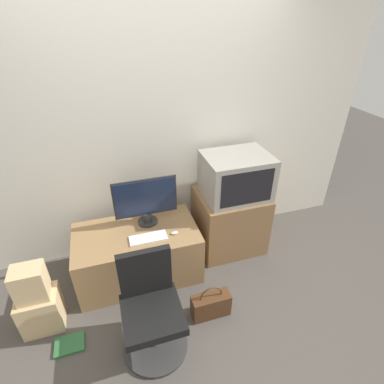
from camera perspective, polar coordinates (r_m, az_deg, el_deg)
name	(u,v)px	position (r m, az deg, el deg)	size (l,w,h in m)	color
ground_plane	(199,337)	(2.70, 1.39, -25.85)	(12.00, 12.00, 0.00)	#4C4742
wall_back	(156,129)	(2.90, -6.82, 11.81)	(4.40, 0.05, 2.60)	silver
desk	(138,253)	(2.99, -10.20, -11.43)	(1.14, 0.63, 0.52)	#937047
side_stand	(229,220)	(3.26, 7.13, -5.29)	(0.68, 0.59, 0.66)	olive
main_monitor	(146,201)	(2.78, -8.80, -1.68)	(0.58, 0.19, 0.47)	#2D2D2D
keyboard	(148,238)	(2.73, -8.32, -8.66)	(0.34, 0.14, 0.01)	white
mouse	(174,233)	(2.75, -3.37, -7.77)	(0.07, 0.04, 0.03)	silver
crt_tv	(236,176)	(2.95, 8.42, 3.00)	(0.63, 0.50, 0.44)	gray
office_chair	(151,312)	(2.41, -7.73, -21.73)	(0.50, 0.50, 0.83)	#333333
cardboard_box_lower	(41,311)	(2.89, -26.77, -19.52)	(0.31, 0.25, 0.35)	#D1B27F
cardboard_box_upper	(30,283)	(2.67, -28.47, -15.06)	(0.24, 0.18, 0.29)	#D1B27F
handbag	(211,305)	(2.73, 3.60, -20.66)	(0.33, 0.13, 0.33)	#4C2D19
book	(70,345)	(2.82, -22.28, -25.30)	(0.23, 0.17, 0.02)	#2D6638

